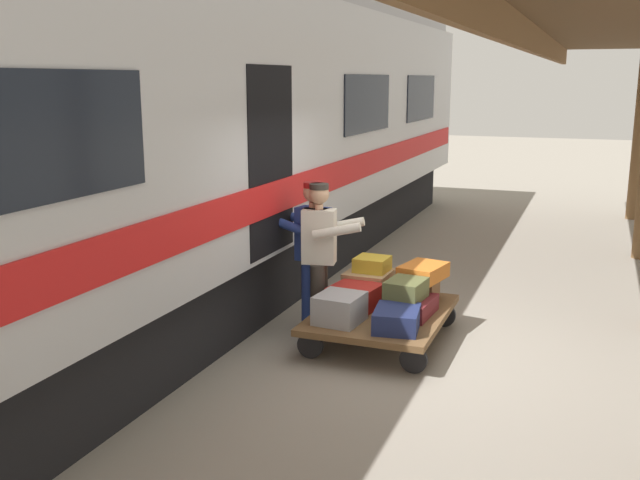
{
  "coord_description": "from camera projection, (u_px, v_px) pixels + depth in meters",
  "views": [
    {
      "loc": [
        -1.53,
        7.01,
        2.81
      ],
      "look_at": [
        1.13,
        0.07,
        1.15
      ],
      "focal_mm": 40.65,
      "sensor_mm": 36.0,
      "label": 1
    }
  ],
  "objects": [
    {
      "name": "suitcase_yellow_case",
      "position": [
        372.0,
        264.0,
        8.36
      ],
      "size": [
        0.38,
        0.38,
        0.16
      ],
      "primitive_type": "cube",
      "rotation": [
        0.0,
        0.0,
        -0.04
      ],
      "color": "gold",
      "rests_on": "suitcase_tan_vintage"
    },
    {
      "name": "porter_by_door",
      "position": [
        321.0,
        254.0,
        7.97
      ],
      "size": [
        0.71,
        0.51,
        1.7
      ],
      "color": "#332D28",
      "rests_on": "ground_plane"
    },
    {
      "name": "suitcase_red_plastic",
      "position": [
        355.0,
        297.0,
        7.93
      ],
      "size": [
        0.56,
        0.58,
        0.25
      ],
      "primitive_type": "cube",
      "rotation": [
        0.0,
        0.0,
        -0.15
      ],
      "color": "#AD231E",
      "rests_on": "luggage_cart"
    },
    {
      "name": "suitcase_tan_vintage",
      "position": [
        368.0,
        283.0,
        8.39
      ],
      "size": [
        0.51,
        0.53,
        0.29
      ],
      "primitive_type": "cube",
      "rotation": [
        0.0,
        0.0,
        -0.03
      ],
      "color": "tan",
      "rests_on": "luggage_cart"
    },
    {
      "name": "suitcase_navy_fabric",
      "position": [
        397.0,
        319.0,
        7.27
      ],
      "size": [
        0.51,
        0.61,
        0.21
      ],
      "primitive_type": "cube",
      "rotation": [
        0.0,
        0.0,
        0.14
      ],
      "color": "navy",
      "rests_on": "luggage_cart"
    },
    {
      "name": "suitcase_orange_carryall",
      "position": [
        423.0,
        272.0,
        8.1
      ],
      "size": [
        0.52,
        0.63,
        0.17
      ],
      "primitive_type": "cube",
      "rotation": [
        0.0,
        0.0,
        -0.2
      ],
      "color": "#CC6B23",
      "rests_on": "suitcase_brown_leather"
    },
    {
      "name": "luggage_cart",
      "position": [
        381.0,
        315.0,
        7.86
      ],
      "size": [
        1.36,
        1.83,
        0.34
      ],
      "color": "brown",
      "rests_on": "ground_plane"
    },
    {
      "name": "porter_in_overalls",
      "position": [
        312.0,
        251.0,
        8.1
      ],
      "size": [
        0.71,
        0.5,
        1.7
      ],
      "color": "navy",
      "rests_on": "ground_plane"
    },
    {
      "name": "suitcase_gray_aluminum",
      "position": [
        340.0,
        308.0,
        7.47
      ],
      "size": [
        0.48,
        0.52,
        0.3
      ],
      "primitive_type": "cube",
      "rotation": [
        0.0,
        0.0,
        -0.09
      ],
      "color": "#9EA0A5",
      "rests_on": "luggage_cart"
    },
    {
      "name": "suitcase_brown_leather",
      "position": [
        420.0,
        290.0,
        8.18
      ],
      "size": [
        0.37,
        0.45,
        0.27
      ],
      "primitive_type": "cube",
      "rotation": [
        0.0,
        0.0,
        -0.0
      ],
      "color": "brown",
      "rests_on": "luggage_cart"
    },
    {
      "name": "ground_plane",
      "position": [
        424.0,
        355.0,
        7.54
      ],
      "size": [
        60.0,
        60.0,
        0.0
      ],
      "primitive_type": "plane",
      "color": "gray"
    },
    {
      "name": "suitcase_olive_duffel",
      "position": [
        406.0,
        289.0,
        7.66
      ],
      "size": [
        0.41,
        0.49,
        0.21
      ],
      "primitive_type": "cube",
      "rotation": [
        0.0,
        0.0,
        -0.11
      ],
      "color": "brown",
      "rests_on": "suitcase_maroon_trunk"
    },
    {
      "name": "suitcase_maroon_trunk",
      "position": [
        409.0,
        306.0,
        7.73
      ],
      "size": [
        0.52,
        0.66,
        0.18
      ],
      "primitive_type": "cube",
      "rotation": [
        0.0,
        0.0,
        -0.07
      ],
      "color": "maroon",
      "rests_on": "luggage_cart"
    },
    {
      "name": "train_car",
      "position": [
        151.0,
        146.0,
        8.21
      ],
      "size": [
        3.02,
        19.57,
        4.0
      ],
      "color": "#B7BABF",
      "rests_on": "ground_plane"
    }
  ]
}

